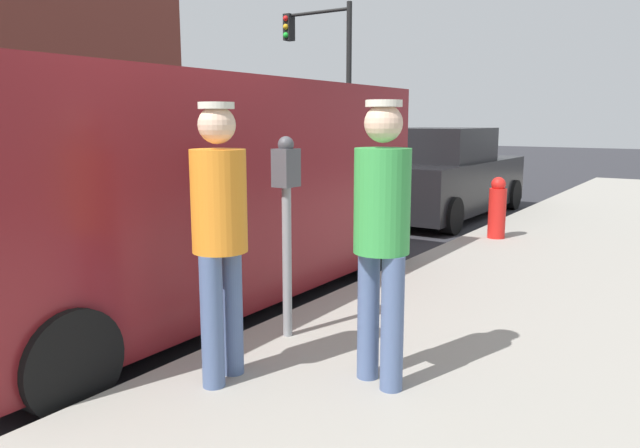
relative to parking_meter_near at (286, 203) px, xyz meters
name	(u,v)px	position (x,y,z in m)	size (l,w,h in m)	color
ground_plane	(112,341)	(-1.35, -0.59, -1.18)	(80.00, 80.00, 0.00)	#2D2D33
parking_meter_near	(286,203)	(0.00, 0.00, 0.00)	(0.14, 0.18, 1.52)	gray
pedestrian_in_orange	(220,225)	(0.14, -0.86, -0.03)	(0.34, 0.36, 1.74)	#4C608C
pedestrian_in_green	(382,225)	(0.99, -0.36, -0.02)	(0.35, 0.34, 1.75)	#4C608C
parked_van	(195,187)	(-1.50, 0.54, -0.03)	(2.16, 5.22, 2.15)	maroon
parked_sedan_ahead	(440,177)	(-1.69, 7.00, -0.43)	(1.95, 4.40, 1.65)	black
traffic_light_corner	(325,63)	(-7.65, 12.13, 2.34)	(2.48, 0.42, 5.20)	black
fire_hydrant	(497,209)	(0.10, 4.76, -0.61)	(0.24, 0.24, 0.86)	red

